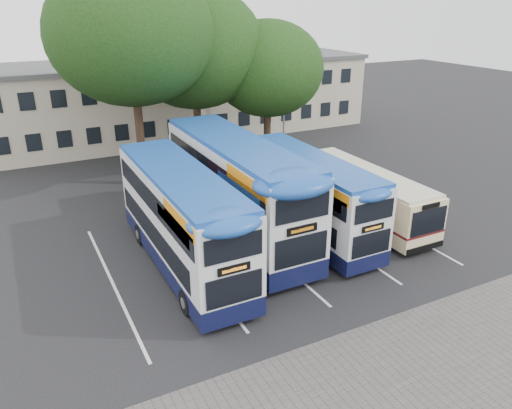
{
  "coord_description": "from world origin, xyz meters",
  "views": [
    {
      "loc": [
        -13.56,
        -13.4,
        10.85
      ],
      "look_at": [
        -4.13,
        5.0,
        2.26
      ],
      "focal_mm": 35.0,
      "sensor_mm": 36.0,
      "label": 1
    }
  ],
  "objects_px": {
    "bus_dd_right": "(308,192)",
    "tree_mid": "(194,48)",
    "tree_right": "(268,69)",
    "tree_left": "(131,34)",
    "lamp_post": "(285,80)",
    "bus_dd_mid": "(237,185)",
    "bus_dd_left": "(182,215)",
    "bus_single": "(362,192)"
  },
  "relations": [
    {
      "from": "lamp_post",
      "to": "bus_dd_right",
      "type": "xyz_separation_m",
      "value": [
        -7.1,
        -14.57,
        -2.9
      ]
    },
    {
      "from": "bus_dd_left",
      "to": "bus_dd_right",
      "type": "xyz_separation_m",
      "value": [
        6.52,
        0.34,
        -0.22
      ]
    },
    {
      "from": "tree_left",
      "to": "tree_mid",
      "type": "bearing_deg",
      "value": 23.75
    },
    {
      "from": "tree_left",
      "to": "bus_single",
      "type": "xyz_separation_m",
      "value": [
        8.7,
        -10.64,
        -7.43
      ]
    },
    {
      "from": "bus_dd_mid",
      "to": "bus_single",
      "type": "bearing_deg",
      "value": -9.73
    },
    {
      "from": "lamp_post",
      "to": "bus_single",
      "type": "relative_size",
      "value": 1.0
    },
    {
      "from": "tree_left",
      "to": "tree_right",
      "type": "bearing_deg",
      "value": 4.13
    },
    {
      "from": "bus_dd_left",
      "to": "bus_dd_mid",
      "type": "relative_size",
      "value": 0.9
    },
    {
      "from": "lamp_post",
      "to": "bus_dd_right",
      "type": "height_order",
      "value": "lamp_post"
    },
    {
      "from": "tree_right",
      "to": "bus_dd_mid",
      "type": "xyz_separation_m",
      "value": [
        -7.13,
        -10.16,
        -3.77
      ]
    },
    {
      "from": "tree_left",
      "to": "bus_single",
      "type": "relative_size",
      "value": 1.43
    },
    {
      "from": "tree_mid",
      "to": "bus_dd_left",
      "type": "bearing_deg",
      "value": -113.76
    },
    {
      "from": "tree_left",
      "to": "tree_right",
      "type": "distance_m",
      "value": 9.53
    },
    {
      "from": "tree_mid",
      "to": "bus_dd_right",
      "type": "height_order",
      "value": "tree_mid"
    },
    {
      "from": "bus_dd_right",
      "to": "bus_dd_left",
      "type": "bearing_deg",
      "value": -177.02
    },
    {
      "from": "lamp_post",
      "to": "bus_dd_mid",
      "type": "xyz_separation_m",
      "value": [
        -10.29,
        -13.26,
        -2.43
      ]
    },
    {
      "from": "bus_dd_mid",
      "to": "bus_dd_left",
      "type": "bearing_deg",
      "value": -153.59
    },
    {
      "from": "bus_dd_left",
      "to": "tree_right",
      "type": "bearing_deg",
      "value": 48.47
    },
    {
      "from": "lamp_post",
      "to": "bus_dd_left",
      "type": "bearing_deg",
      "value": -132.4
    },
    {
      "from": "tree_left",
      "to": "bus_dd_right",
      "type": "bearing_deg",
      "value": -64.18
    },
    {
      "from": "tree_mid",
      "to": "bus_single",
      "type": "bearing_deg",
      "value": -71.53
    },
    {
      "from": "bus_dd_right",
      "to": "tree_mid",
      "type": "bearing_deg",
      "value": 93.33
    },
    {
      "from": "tree_mid",
      "to": "bus_dd_left",
      "type": "xyz_separation_m",
      "value": [
        -5.78,
        -13.12,
        -5.46
      ]
    },
    {
      "from": "lamp_post",
      "to": "tree_right",
      "type": "bearing_deg",
      "value": -135.52
    },
    {
      "from": "tree_left",
      "to": "bus_dd_right",
      "type": "xyz_separation_m",
      "value": [
        5.23,
        -10.81,
        -6.79
      ]
    },
    {
      "from": "tree_right",
      "to": "tree_mid",
      "type": "bearing_deg",
      "value": 164.36
    },
    {
      "from": "lamp_post",
      "to": "tree_mid",
      "type": "distance_m",
      "value": 8.51
    },
    {
      "from": "tree_left",
      "to": "bus_dd_left",
      "type": "height_order",
      "value": "tree_left"
    },
    {
      "from": "tree_mid",
      "to": "bus_dd_left",
      "type": "relative_size",
      "value": 1.12
    },
    {
      "from": "bus_dd_left",
      "to": "bus_single",
      "type": "bearing_deg",
      "value": 2.91
    },
    {
      "from": "lamp_post",
      "to": "tree_right",
      "type": "distance_m",
      "value": 4.63
    },
    {
      "from": "bus_dd_left",
      "to": "bus_dd_right",
      "type": "relative_size",
      "value": 1.1
    },
    {
      "from": "bus_dd_left",
      "to": "lamp_post",
      "type": "bearing_deg",
      "value": 47.6
    },
    {
      "from": "tree_left",
      "to": "tree_right",
      "type": "height_order",
      "value": "tree_left"
    },
    {
      "from": "tree_mid",
      "to": "bus_single",
      "type": "height_order",
      "value": "tree_mid"
    },
    {
      "from": "bus_dd_left",
      "to": "bus_dd_mid",
      "type": "height_order",
      "value": "bus_dd_mid"
    },
    {
      "from": "tree_right",
      "to": "bus_dd_left",
      "type": "distance_m",
      "value": 16.28
    },
    {
      "from": "tree_mid",
      "to": "bus_dd_right",
      "type": "distance_m",
      "value": 14.0
    },
    {
      "from": "bus_dd_mid",
      "to": "bus_single",
      "type": "distance_m",
      "value": 6.85
    },
    {
      "from": "tree_right",
      "to": "bus_dd_mid",
      "type": "distance_m",
      "value": 12.97
    },
    {
      "from": "tree_right",
      "to": "lamp_post",
      "type": "bearing_deg",
      "value": 44.48
    },
    {
      "from": "lamp_post",
      "to": "tree_left",
      "type": "xyz_separation_m",
      "value": [
        -12.33,
        -3.77,
        3.88
      ]
    }
  ]
}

